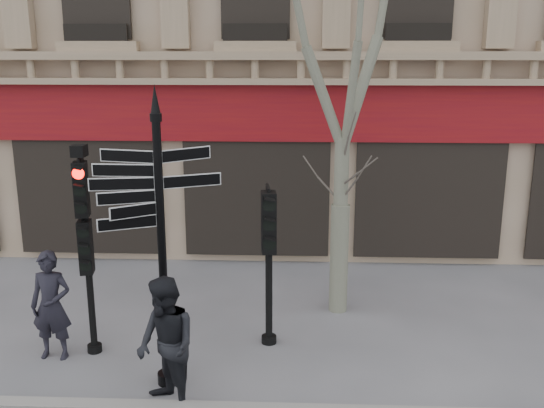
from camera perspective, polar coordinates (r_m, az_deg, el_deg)
The scene contains 7 objects.
ground at distance 10.22m, azimuth -3.31°, elevation -14.79°, with size 80.00×80.00×0.00m, color #5E5E63.
fingerpost at distance 8.70m, azimuth -10.57°, elevation 1.27°, with size 2.28×2.28×4.52m.
traffic_signal_main at distance 10.18m, azimuth -17.19°, elevation -1.92°, with size 0.43×0.34×3.53m.
traffic_signal_secondary at distance 10.13m, azimuth -0.30°, elevation -3.32°, with size 0.49×0.38×2.72m.
plane_tree at distance 11.15m, azimuth 7.02°, elevation 18.50°, with size 3.11×3.11×8.27m.
pedestrian_a at distance 10.64m, azimuth -20.06°, elevation -8.96°, with size 0.67×0.44×1.84m, color black.
pedestrian_b at distance 8.75m, azimuth -9.93°, elevation -13.00°, with size 0.95×0.74×1.96m, color black.
Camera 1 is at (0.96, -8.89, 4.95)m, focal length 40.00 mm.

